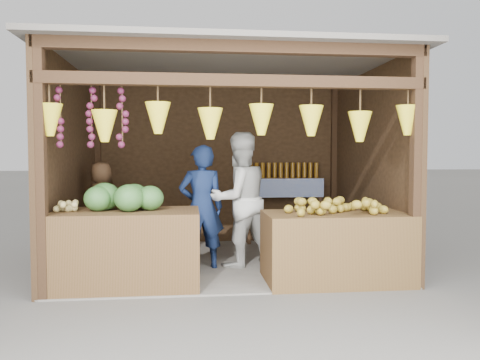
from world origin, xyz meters
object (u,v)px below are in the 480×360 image
counter_left (127,249)px  man_standing (201,208)px  counter_right (336,247)px  woman_standing (239,199)px  vendor_seated (101,201)px

counter_left → man_standing: bearing=41.3°
counter_right → woman_standing: (-1.01, 0.87, 0.48)m
vendor_seated → woman_standing: bearing=-146.7°
counter_right → man_standing: (-1.51, 0.75, 0.39)m
vendor_seated → counter_right: bearing=-159.2°
woman_standing → counter_right: bearing=115.4°
counter_left → counter_right: (2.33, -0.02, -0.03)m
man_standing → vendor_seated: 1.40m
counter_right → vendor_seated: vendor_seated is taller
counter_left → vendor_seated: vendor_seated is taller
counter_left → counter_right: counter_left is taller
counter_left → counter_right: 2.33m
man_standing → counter_right: bearing=146.2°
counter_left → man_standing: size_ratio=0.99×
counter_right → man_standing: man_standing is taller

